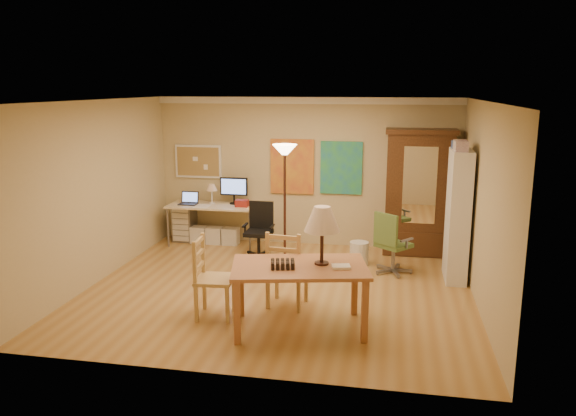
% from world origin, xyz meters
% --- Properties ---
extents(floor, '(5.50, 5.50, 0.00)m').
position_xyz_m(floor, '(0.00, 0.00, 0.00)').
color(floor, '#A7763B').
rests_on(floor, ground).
extents(crown_molding, '(5.50, 0.08, 0.12)m').
position_xyz_m(crown_molding, '(0.00, 2.46, 2.64)').
color(crown_molding, white).
rests_on(crown_molding, floor).
extents(corkboard, '(0.90, 0.04, 0.62)m').
position_xyz_m(corkboard, '(-2.05, 2.47, 1.50)').
color(corkboard, '#A58D4D').
rests_on(corkboard, floor).
extents(art_panel_left, '(0.80, 0.04, 1.00)m').
position_xyz_m(art_panel_left, '(-0.25, 2.47, 1.45)').
color(art_panel_left, gold).
rests_on(art_panel_left, floor).
extents(art_panel_right, '(0.75, 0.04, 0.95)m').
position_xyz_m(art_panel_right, '(0.65, 2.47, 1.45)').
color(art_panel_right, teal).
rests_on(art_panel_right, floor).
extents(dining_table, '(1.77, 1.28, 1.51)m').
position_xyz_m(dining_table, '(0.61, -1.21, 0.96)').
color(dining_table, '#945830').
rests_on(dining_table, floor).
extents(ladder_chair_back, '(0.53, 0.51, 1.05)m').
position_xyz_m(ladder_chair_back, '(0.23, -0.58, 0.49)').
color(ladder_chair_back, tan).
rests_on(ladder_chair_back, floor).
extents(ladder_chair_left, '(0.50, 0.52, 1.04)m').
position_xyz_m(ladder_chair_left, '(-0.64, -1.08, 0.49)').
color(ladder_chair_left, tan).
rests_on(ladder_chair_left, floor).
extents(torchiere_lamp, '(0.37, 0.37, 2.04)m').
position_xyz_m(torchiere_lamp, '(-0.03, 0.64, 1.64)').
color(torchiere_lamp, '#3C1F18').
rests_on(torchiere_lamp, floor).
extents(computer_desk, '(1.65, 0.72, 1.25)m').
position_xyz_m(computer_desk, '(-1.64, 2.16, 0.46)').
color(computer_desk, beige).
rests_on(computer_desk, floor).
extents(office_chair_black, '(0.59, 0.59, 0.95)m').
position_xyz_m(office_chair_black, '(-0.64, 1.48, 0.26)').
color(office_chair_black, black).
rests_on(office_chair_black, floor).
extents(office_chair_green, '(0.63, 0.63, 0.99)m').
position_xyz_m(office_chair_green, '(1.60, 1.05, 0.26)').
color(office_chair_green, slate).
rests_on(office_chair_green, floor).
extents(drawer_cart, '(0.37, 0.44, 0.74)m').
position_xyz_m(drawer_cart, '(-2.30, 2.29, 0.37)').
color(drawer_cart, slate).
rests_on(drawer_cart, floor).
extents(armoire, '(1.19, 0.56, 2.18)m').
position_xyz_m(armoire, '(2.02, 2.24, 0.95)').
color(armoire, '#321C0D').
rests_on(armoire, floor).
extents(bookshelf, '(0.30, 0.79, 1.98)m').
position_xyz_m(bookshelf, '(2.55, 0.98, 0.99)').
color(bookshelf, white).
rests_on(bookshelf, floor).
extents(wastebin, '(0.31, 0.31, 0.39)m').
position_xyz_m(wastebin, '(1.07, 1.38, 0.19)').
color(wastebin, silver).
rests_on(wastebin, floor).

